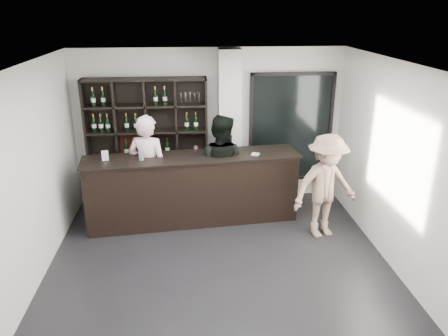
{
  "coord_description": "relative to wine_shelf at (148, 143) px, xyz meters",
  "views": [
    {
      "loc": [
        -0.41,
        -5.23,
        3.6
      ],
      "look_at": [
        0.13,
        1.1,
        1.22
      ],
      "focal_mm": 35.0,
      "sensor_mm": 36.0,
      "label": 1
    }
  ],
  "objects": [
    {
      "name": "taster_black",
      "position": [
        1.29,
        -0.66,
        -0.26
      ],
      "size": [
        1.12,
        1.03,
        1.87
      ],
      "primitive_type": "imported",
      "rotation": [
        0.0,
        0.0,
        2.71
      ],
      "color": "black",
      "rests_on": "floor"
    },
    {
      "name": "wine_glass",
      "position": [
        0.86,
        -0.81,
        0.11
      ],
      "size": [
        0.1,
        0.1,
        0.21
      ],
      "primitive_type": null,
      "rotation": [
        0.0,
        0.0,
        0.19
      ],
      "color": "white",
      "rests_on": "tasting_counter"
    },
    {
      "name": "tasting_counter",
      "position": [
        0.8,
        -0.82,
        -0.59
      ],
      "size": [
        3.66,
        0.75,
        1.21
      ],
      "rotation": [
        0.0,
        0.0,
        0.1
      ],
      "color": "black",
      "rests_on": "floor"
    },
    {
      "name": "card_stand",
      "position": [
        -0.62,
        -0.9,
        0.09
      ],
      "size": [
        0.12,
        0.08,
        0.16
      ],
      "primitive_type": "cube",
      "rotation": [
        0.0,
        0.0,
        0.21
      ],
      "color": "white",
      "rests_on": "tasting_counter"
    },
    {
      "name": "glass_panel",
      "position": [
        2.7,
        0.12,
        0.2
      ],
      "size": [
        1.6,
        0.08,
        2.1
      ],
      "color": "black",
      "rests_on": "floor"
    },
    {
      "name": "napkin_stack",
      "position": [
        1.88,
        -0.84,
        0.02
      ],
      "size": [
        0.16,
        0.16,
        0.02
      ],
      "primitive_type": "cube",
      "rotation": [
        0.0,
        0.0,
        -0.41
      ],
      "color": "white",
      "rests_on": "tasting_counter"
    },
    {
      "name": "structural_column",
      "position": [
        1.5,
        -0.1,
        0.25
      ],
      "size": [
        0.4,
        0.4,
        2.9
      ],
      "primitive_type": "cube",
      "color": "silver",
      "rests_on": "floor"
    },
    {
      "name": "spit_cup",
      "position": [
        -0.03,
        -0.93,
        0.07
      ],
      "size": [
        0.1,
        0.1,
        0.12
      ],
      "primitive_type": "cylinder",
      "rotation": [
        0.0,
        0.0,
        0.12
      ],
      "color": "silver",
      "rests_on": "tasting_counter"
    },
    {
      "name": "wine_shelf",
      "position": [
        0.0,
        0.0,
        0.0
      ],
      "size": [
        2.2,
        0.35,
        2.4
      ],
      "primitive_type": null,
      "color": "black",
      "rests_on": "floor"
    },
    {
      "name": "taster_pink",
      "position": [
        0.05,
        -0.72,
        -0.24
      ],
      "size": [
        0.81,
        0.66,
        1.91
      ],
      "primitive_type": "imported",
      "rotation": [
        0.0,
        0.0,
        2.81
      ],
      "color": "#FCCCDB",
      "rests_on": "floor"
    },
    {
      "name": "customer",
      "position": [
        2.91,
        -1.52,
        -0.33
      ],
      "size": [
        1.25,
        0.91,
        1.74
      ],
      "primitive_type": "imported",
      "rotation": [
        0.0,
        0.0,
        0.26
      ],
      "color": "#93735F",
      "rests_on": "floor"
    },
    {
      "name": "floor",
      "position": [
        1.15,
        -2.57,
        -1.2
      ],
      "size": [
        5.0,
        5.5,
        0.01
      ],
      "primitive_type": "cube",
      "color": "black",
      "rests_on": "ground"
    }
  ]
}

